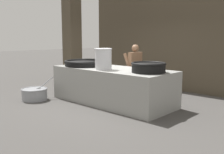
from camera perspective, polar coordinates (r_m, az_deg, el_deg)
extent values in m
plane|color=#474442|center=(7.48, 0.00, -5.58)|extent=(60.00, 60.00, 0.00)
cube|color=#4C4233|center=(9.60, 12.15, 9.85)|extent=(6.79, 0.24, 4.15)
cube|color=#4C4233|center=(9.75, -8.73, 9.92)|extent=(0.51, 0.51, 4.15)
cube|color=gray|center=(7.38, 0.00, -1.88)|extent=(3.54, 1.45, 0.98)
cylinder|color=black|center=(7.96, -5.98, 2.89)|extent=(1.17, 1.17, 0.13)
torus|color=black|center=(7.96, -5.99, 3.36)|extent=(1.22, 1.22, 0.09)
cylinder|color=black|center=(6.48, 7.95, 1.94)|extent=(0.83, 0.83, 0.22)
torus|color=black|center=(6.47, 7.97, 2.88)|extent=(0.86, 0.86, 0.07)
cylinder|color=silver|center=(7.01, -1.91, 3.89)|extent=(0.44, 0.44, 0.55)
torus|color=silver|center=(6.99, -1.92, 6.14)|extent=(0.47, 0.47, 0.03)
cylinder|color=brown|center=(8.20, 4.57, -1.51)|extent=(0.12, 0.12, 0.80)
cylinder|color=brown|center=(8.32, 5.41, -1.38)|extent=(0.12, 0.12, 0.80)
cube|color=olive|center=(8.23, 5.01, -0.36)|extent=(0.22, 0.26, 0.52)
cube|color=brown|center=(8.16, 5.06, 3.34)|extent=(0.21, 0.50, 0.59)
cylinder|color=brown|center=(8.06, 3.35, 3.28)|extent=(0.33, 0.13, 0.54)
cylinder|color=brown|center=(8.41, 5.73, 3.47)|extent=(0.33, 0.13, 0.54)
sphere|color=brown|center=(8.14, 5.10, 6.27)|extent=(0.22, 0.22, 0.22)
cylinder|color=gray|center=(8.09, -16.52, -3.66)|extent=(0.73, 0.73, 0.33)
torus|color=gray|center=(8.06, -16.57, -2.52)|extent=(0.77, 0.77, 0.04)
cylinder|color=orange|center=(8.08, -16.54, -3.15)|extent=(0.64, 0.64, 0.08)
cylinder|color=orange|center=(8.01, -16.93, -2.83)|extent=(0.05, 0.06, 0.04)
cylinder|color=orange|center=(7.95, -17.35, -2.90)|extent=(0.05, 0.05, 0.04)
cylinder|color=orange|center=(7.98, -16.62, -2.86)|extent=(0.04, 0.05, 0.03)
cylinder|color=orange|center=(8.17, -18.00, -2.70)|extent=(0.03, 0.04, 0.02)
cylinder|color=orange|center=(8.13, -16.87, -2.67)|extent=(0.06, 0.04, 0.03)
cylinder|color=orange|center=(8.17, -18.19, -2.66)|extent=(0.05, 0.05, 0.04)
cylinder|color=orange|center=(7.87, -17.73, -3.03)|extent=(0.05, 0.05, 0.04)
cylinder|color=orange|center=(8.07, -17.84, -2.79)|extent=(0.07, 0.06, 0.03)
cylinder|color=orange|center=(8.07, -16.46, -2.73)|extent=(0.04, 0.04, 0.03)
cylinder|color=orange|center=(8.31, -16.60, -2.40)|extent=(0.07, 0.05, 0.04)
cylinder|color=orange|center=(8.10, -16.39, -2.72)|extent=(0.05, 0.04, 0.02)
cylinder|color=orange|center=(8.27, -16.27, -2.47)|extent=(0.03, 0.05, 0.03)
cylinder|color=orange|center=(8.05, -17.07, -2.78)|extent=(0.07, 0.05, 0.04)
cylinder|color=orange|center=(8.05, -16.53, -2.75)|extent=(0.04, 0.05, 0.04)
sphere|color=gray|center=(8.10, -15.71, -2.54)|extent=(0.13, 0.13, 0.13)
cylinder|color=gray|center=(8.16, -14.18, -1.21)|extent=(0.12, 0.49, 0.36)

